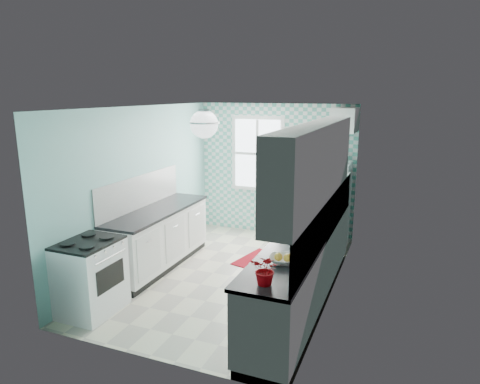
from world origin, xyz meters
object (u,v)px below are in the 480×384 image
at_px(fridge, 329,205).
at_px(ceiling_light, 204,124).
at_px(stove, 91,276).
at_px(potted_plant, 266,270).
at_px(fruit_bowl, 283,260).
at_px(sink, 322,213).
at_px(microwave, 331,155).

bearing_deg(fridge, ceiling_light, -112.41).
xyz_separation_m(stove, potted_plant, (2.40, -0.36, 0.61)).
distance_m(fruit_bowl, potted_plant, 0.58).
height_order(fridge, stove, fridge).
xyz_separation_m(sink, fruit_bowl, (-0.00, -2.08, 0.05)).
height_order(ceiling_light, stove, ceiling_light).
relative_size(fridge, sink, 2.69).
bearing_deg(fruit_bowl, fridge, 91.60).
bearing_deg(stove, fridge, 56.68).
distance_m(stove, potted_plant, 2.50).
bearing_deg(sink, microwave, 94.03).
relative_size(ceiling_light, microwave, 0.76).
height_order(ceiling_light, potted_plant, ceiling_light).
distance_m(ceiling_light, fruit_bowl, 1.90).
distance_m(ceiling_light, fridge, 3.24).
xyz_separation_m(sink, microwave, (-0.09, 1.15, 0.73)).
xyz_separation_m(fridge, sink, (0.09, -1.15, 0.17)).
distance_m(stove, sink, 3.35).
bearing_deg(ceiling_light, potted_plant, -44.43).
xyz_separation_m(ceiling_light, stove, (-1.20, -0.82, -1.84)).
relative_size(sink, potted_plant, 1.86).
relative_size(fridge, potted_plant, 5.00).
distance_m(ceiling_light, stove, 2.35).
bearing_deg(ceiling_light, stove, -145.64).
bearing_deg(potted_plant, sink, 89.92).
relative_size(ceiling_light, potted_plant, 1.15).
height_order(fruit_bowl, microwave, microwave).
xyz_separation_m(ceiling_light, sink, (1.20, 1.47, -1.39)).
height_order(stove, sink, sink).
bearing_deg(stove, microwave, 56.68).
xyz_separation_m(fridge, stove, (-2.31, -3.44, -0.28)).
bearing_deg(microwave, sink, 96.18).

